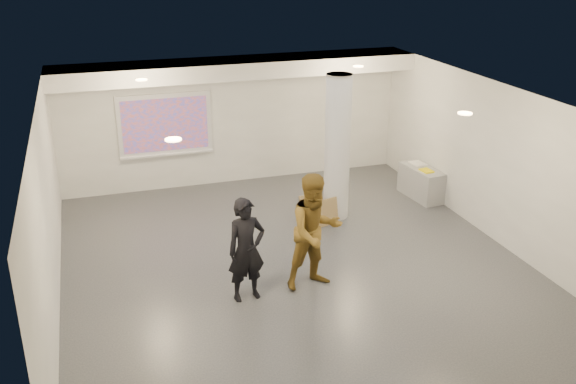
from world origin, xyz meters
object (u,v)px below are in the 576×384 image
object	(u,v)px
credenza	(421,183)
man	(315,232)
woman	(246,250)
projection_screen	(165,125)
column	(337,148)

from	to	relation	value
credenza	man	size ratio (longest dim) A/B	0.60
woman	man	world-z (taller)	man
projection_screen	man	size ratio (longest dim) A/B	1.06
credenza	woman	size ratio (longest dim) A/B	0.69
column	man	world-z (taller)	column
column	credenza	distance (m)	2.53
projection_screen	man	bearing A→B (deg)	-72.14
column	projection_screen	xyz separation A→B (m)	(-3.10, 2.65, 0.03)
projection_screen	credenza	world-z (taller)	projection_screen
column	man	bearing A→B (deg)	-118.75
column	credenza	world-z (taller)	column
column	credenza	xyz separation A→B (m)	(2.22, 0.39, -1.15)
column	projection_screen	bearing A→B (deg)	139.44
woman	projection_screen	bearing A→B (deg)	87.66
projection_screen	man	world-z (taller)	projection_screen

